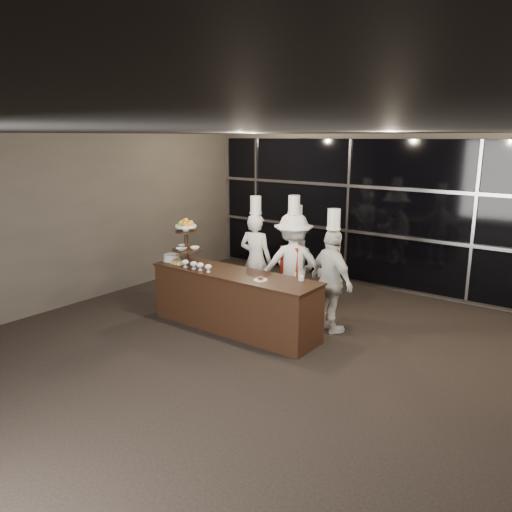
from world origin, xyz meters
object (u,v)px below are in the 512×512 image
Objects in this scene: chef_c at (293,264)px; chef_d at (332,280)px; display_stand at (186,238)px; layer_cake at (172,257)px; chef_b at (296,267)px; buffet_counter at (234,301)px; chef_a at (256,258)px.

chef_c is 1.05× the size of chef_d.
chef_d is (0.92, -0.35, -0.04)m from chef_c.
display_stand is 0.48m from layer_cake.
chef_c reaches higher than chef_b.
chef_c is (1.33, 1.16, -0.47)m from display_stand.
chef_d is (0.94, -0.45, 0.04)m from chef_b.
chef_d reaches higher than buffet_counter.
chef_d reaches higher than layer_cake.
chef_a is at bearing 63.07° from display_stand.
buffet_counter is at bearing -147.02° from chef_d.
layer_cake is at bearing -126.76° from chef_a.
buffet_counter is 1.40m from layer_cake.
chef_b is 0.92× the size of chef_c.
buffet_counter is 3.81× the size of display_stand.
display_stand is 1.83m from chef_c.
layer_cake is at bearing -177.81° from buffet_counter.
chef_b is at bearing 10.82° from chef_a.
chef_b reaches higher than display_stand.
layer_cake is (-1.31, -0.05, 0.51)m from buffet_counter.
display_stand reaches higher than buffet_counter.
chef_d is at bearing 32.98° from buffet_counter.
buffet_counter is 1.45× the size of chef_a.
buffet_counter is 1.26m from chef_a.
chef_a is 0.97× the size of chef_c.
layer_cake is 0.15× the size of chef_a.
layer_cake is at bearing -170.74° from display_stand.
chef_c is (0.33, 1.16, 0.40)m from buffet_counter.
chef_a is at bearing 110.91° from buffet_counter.
display_stand reaches higher than layer_cake.
layer_cake reaches higher than buffet_counter.
buffet_counter is at bearing 2.19° from layer_cake.
layer_cake is 0.16× the size of chef_b.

